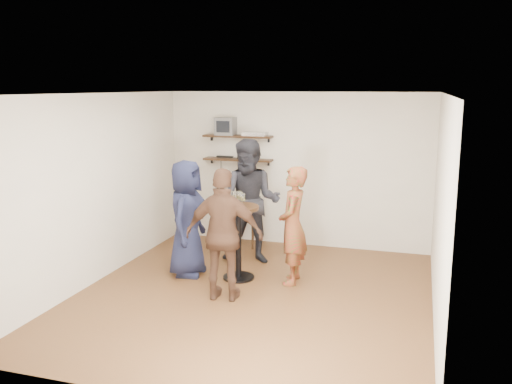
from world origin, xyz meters
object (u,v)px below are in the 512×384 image
side_table (245,215)px  radio (244,156)px  crt_monitor (226,126)px  person_navy (187,218)px  dvd_deck (255,134)px  person_plaid (293,225)px  person_dark (251,202)px  drinks_table (238,232)px  person_brown (224,235)px

side_table → radio: bearing=108.3°
crt_monitor → person_navy: crt_monitor is taller
person_navy → dvd_deck: bearing=-17.1°
person_plaid → person_dark: (-0.82, 0.69, 0.14)m
dvd_deck → drinks_table: (0.31, -1.80, -1.22)m
side_table → person_plaid: bearing=-51.9°
crt_monitor → person_plaid: (1.59, -1.72, -1.20)m
crt_monitor → radio: bearing=0.0°
person_navy → person_brown: person_brown is taller
drinks_table → person_dark: size_ratio=0.55×
person_dark → person_navy: person_dark is taller
crt_monitor → side_table: 1.56m
drinks_table → person_brown: bearing=-84.7°
dvd_deck → person_brown: 2.79m
person_brown → dvd_deck: bearing=-86.9°
crt_monitor → person_brown: (0.90, -2.56, -1.17)m
side_table → person_dark: 1.02m
dvd_deck → side_table: bearing=-123.7°
person_dark → person_brown: size_ratio=1.13×
drinks_table → person_plaid: person_plaid is taller
dvd_deck → side_table: 1.39m
crt_monitor → person_plaid: crt_monitor is taller
side_table → person_plaid: 1.96m
dvd_deck → person_dark: bearing=-76.2°
radio → crt_monitor: bearing=180.0°
drinks_table → person_plaid: bearing=5.7°
person_brown → person_plaid: bearing=-134.8°
dvd_deck → person_navy: size_ratio=0.24×
dvd_deck → person_plaid: dvd_deck is taller
person_navy → person_brown: bearing=-133.9°
person_dark → side_table: bearing=110.3°
radio → drinks_table: size_ratio=0.21×
person_brown → person_dark: bearing=-90.6°
dvd_deck → side_table: size_ratio=0.64×
person_dark → person_navy: (-0.71, -0.81, -0.12)m
side_table → dvd_deck: bearing=56.3°
dvd_deck → person_brown: bearing=-81.6°
dvd_deck → person_plaid: (1.07, -1.72, -1.08)m
radio → person_plaid: 2.25m
person_plaid → person_dark: bearing=-135.8°
drinks_table → person_plaid: 0.78m
side_table → person_brown: bearing=-77.9°
crt_monitor → person_dark: bearing=-53.2°
radio → side_table: bearing=-71.7°
side_table → person_brown: (0.51, -2.37, 0.32)m
dvd_deck → person_navy: 2.17m
radio → person_brown: size_ratio=0.13×
dvd_deck → radio: size_ratio=1.82×
crt_monitor → radio: size_ratio=1.45×
crt_monitor → person_dark: size_ratio=0.17×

